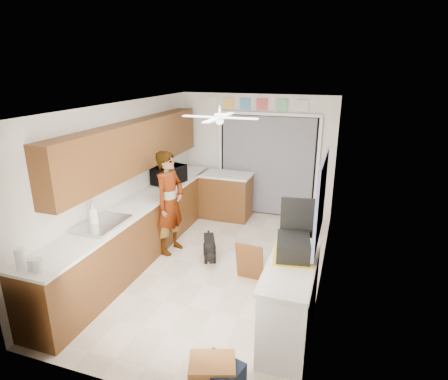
% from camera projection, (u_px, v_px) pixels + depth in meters
% --- Properties ---
extents(floor, '(5.00, 5.00, 0.00)m').
position_uv_depth(floor, '(216.00, 266.00, 5.95)').
color(floor, beige).
rests_on(floor, ground).
extents(ceiling, '(5.00, 5.00, 0.00)m').
position_uv_depth(ceiling, '(215.00, 106.00, 5.16)').
color(ceiling, white).
rests_on(ceiling, ground).
extents(wall_back, '(3.20, 0.00, 3.20)m').
position_uv_depth(wall_back, '(256.00, 155.00, 7.80)').
color(wall_back, silver).
rests_on(wall_back, ground).
extents(wall_front, '(3.20, 0.00, 3.20)m').
position_uv_depth(wall_front, '(119.00, 277.00, 3.31)').
color(wall_front, silver).
rests_on(wall_front, ground).
extents(wall_left, '(0.00, 5.00, 5.00)m').
position_uv_depth(wall_left, '(122.00, 182.00, 6.04)').
color(wall_left, silver).
rests_on(wall_left, ground).
extents(wall_right, '(0.00, 5.00, 5.00)m').
position_uv_depth(wall_right, '(326.00, 204.00, 5.07)').
color(wall_right, silver).
rests_on(wall_right, ground).
extents(left_base_cabinets, '(0.60, 4.80, 0.90)m').
position_uv_depth(left_base_cabinets, '(142.00, 229.00, 6.20)').
color(left_base_cabinets, '#5C3716').
rests_on(left_base_cabinets, floor).
extents(left_countertop, '(0.62, 4.80, 0.04)m').
position_uv_depth(left_countertop, '(141.00, 203.00, 6.05)').
color(left_countertop, white).
rests_on(left_countertop, left_base_cabinets).
extents(upper_cabinets, '(0.32, 4.00, 0.80)m').
position_uv_depth(upper_cabinets, '(135.00, 146.00, 6.00)').
color(upper_cabinets, '#5C3716').
rests_on(upper_cabinets, wall_left).
extents(sink_basin, '(0.50, 0.76, 0.06)m').
position_uv_depth(sink_basin, '(103.00, 224.00, 5.14)').
color(sink_basin, silver).
rests_on(sink_basin, left_countertop).
extents(faucet, '(0.03, 0.03, 0.22)m').
position_uv_depth(faucet, '(90.00, 216.00, 5.17)').
color(faucet, silver).
rests_on(faucet, left_countertop).
extents(peninsula_base, '(1.00, 0.60, 0.90)m').
position_uv_depth(peninsula_base, '(226.00, 196.00, 7.76)').
color(peninsula_base, '#5C3716').
rests_on(peninsula_base, floor).
extents(peninsula_top, '(1.04, 0.64, 0.04)m').
position_uv_depth(peninsula_top, '(226.00, 175.00, 7.61)').
color(peninsula_top, white).
rests_on(peninsula_top, peninsula_base).
extents(back_opening_recess, '(2.00, 0.06, 2.10)m').
position_uv_depth(back_opening_recess, '(267.00, 166.00, 7.76)').
color(back_opening_recess, black).
rests_on(back_opening_recess, wall_back).
extents(curtain_panel, '(1.90, 0.03, 2.05)m').
position_uv_depth(curtain_panel, '(267.00, 166.00, 7.73)').
color(curtain_panel, gray).
rests_on(curtain_panel, wall_back).
extents(door_trim_left, '(0.06, 0.04, 2.10)m').
position_uv_depth(door_trim_left, '(220.00, 162.00, 8.05)').
color(door_trim_left, white).
rests_on(door_trim_left, wall_back).
extents(door_trim_right, '(0.06, 0.04, 2.10)m').
position_uv_depth(door_trim_right, '(317.00, 170.00, 7.43)').
color(door_trim_right, white).
rests_on(door_trim_right, wall_back).
extents(door_trim_head, '(2.10, 0.04, 0.06)m').
position_uv_depth(door_trim_head, '(269.00, 114.00, 7.40)').
color(door_trim_head, white).
rests_on(door_trim_head, wall_back).
extents(header_frame_0, '(0.22, 0.02, 0.22)m').
position_uv_depth(header_frame_0, '(229.00, 103.00, 7.63)').
color(header_frame_0, '#F5C951').
rests_on(header_frame_0, wall_back).
extents(header_frame_1, '(0.22, 0.02, 0.22)m').
position_uv_depth(header_frame_1, '(245.00, 104.00, 7.52)').
color(header_frame_1, '#4797BF').
rests_on(header_frame_1, wall_back).
extents(header_frame_2, '(0.22, 0.02, 0.22)m').
position_uv_depth(header_frame_2, '(262.00, 104.00, 7.41)').
color(header_frame_2, '#C4494D').
rests_on(header_frame_2, wall_back).
extents(header_frame_3, '(0.22, 0.02, 0.22)m').
position_uv_depth(header_frame_3, '(282.00, 105.00, 7.29)').
color(header_frame_3, '#6CBE82').
rests_on(header_frame_3, wall_back).
extents(header_frame_4, '(0.22, 0.02, 0.22)m').
position_uv_depth(header_frame_4, '(303.00, 106.00, 7.17)').
color(header_frame_4, silver).
rests_on(header_frame_4, wall_back).
extents(route66_sign, '(0.22, 0.02, 0.26)m').
position_uv_depth(route66_sign, '(212.00, 103.00, 7.73)').
color(route66_sign, silver).
rests_on(route66_sign, wall_back).
extents(right_counter_base, '(0.50, 1.40, 0.90)m').
position_uv_depth(right_counter_base, '(290.00, 301.00, 4.32)').
color(right_counter_base, white).
rests_on(right_counter_base, floor).
extents(right_counter_top, '(0.54, 1.44, 0.04)m').
position_uv_depth(right_counter_top, '(292.00, 264.00, 4.18)').
color(right_counter_top, white).
rests_on(right_counter_top, right_counter_base).
extents(abstract_painting, '(0.03, 1.15, 0.95)m').
position_uv_depth(abstract_painting, '(321.00, 200.00, 4.05)').
color(abstract_painting, '#F55AD1').
rests_on(abstract_painting, wall_right).
extents(ceiling_fan, '(1.14, 1.14, 0.24)m').
position_uv_depth(ceiling_fan, '(220.00, 117.00, 5.40)').
color(ceiling_fan, white).
rests_on(ceiling_fan, ceiling).
extents(microwave, '(0.54, 0.68, 0.33)m').
position_uv_depth(microwave, '(169.00, 175.00, 6.93)').
color(microwave, black).
rests_on(microwave, left_countertop).
extents(soap_bottle, '(0.16, 0.16, 0.34)m').
position_uv_depth(soap_bottle, '(93.00, 214.00, 5.10)').
color(soap_bottle, silver).
rests_on(soap_bottle, left_countertop).
extents(jar_a, '(0.12, 0.12, 0.15)m').
position_uv_depth(jar_a, '(38.00, 265.00, 3.97)').
color(jar_a, silver).
rests_on(jar_a, left_countertop).
extents(jar_b, '(0.11, 0.11, 0.13)m').
position_uv_depth(jar_b, '(31.00, 265.00, 4.00)').
color(jar_b, silver).
rests_on(jar_b, left_countertop).
extents(paper_towel_roll, '(0.13, 0.13, 0.24)m').
position_uv_depth(paper_towel_roll, '(20.00, 258.00, 4.03)').
color(paper_towel_roll, white).
rests_on(paper_towel_roll, left_countertop).
extents(suitcase, '(0.45, 0.55, 0.21)m').
position_uv_depth(suitcase, '(293.00, 247.00, 4.30)').
color(suitcase, black).
rests_on(suitcase, right_counter_top).
extents(suitcase_rim, '(0.53, 0.64, 0.02)m').
position_uv_depth(suitcase_rim, '(293.00, 256.00, 4.34)').
color(suitcase_rim, yellow).
rests_on(suitcase_rim, suitcase).
extents(suitcase_lid, '(0.42, 0.10, 0.50)m').
position_uv_depth(suitcase_lid, '(298.00, 218.00, 4.48)').
color(suitcase_lid, black).
rests_on(suitcase_lid, suitcase).
extents(cardboard_box, '(0.54, 0.47, 0.28)m').
position_uv_depth(cardboard_box, '(212.00, 373.00, 3.70)').
color(cardboard_box, '#C97F3F').
rests_on(cardboard_box, floor).
extents(navy_crate, '(0.49, 0.44, 0.25)m').
position_uv_depth(navy_crate, '(220.00, 376.00, 3.68)').
color(navy_crate, '#151F34').
rests_on(navy_crate, floor).
extents(cabinet_door_panel, '(0.42, 0.19, 0.61)m').
position_uv_depth(cabinet_door_panel, '(250.00, 262.00, 5.46)').
color(cabinet_door_panel, '#5C3716').
rests_on(cabinet_door_panel, floor).
extents(man, '(0.52, 0.70, 1.75)m').
position_uv_depth(man, '(170.00, 203.00, 6.18)').
color(man, white).
rests_on(man, floor).
extents(dog, '(0.45, 0.61, 0.44)m').
position_uv_depth(dog, '(209.00, 247.00, 6.10)').
color(dog, black).
rests_on(dog, floor).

